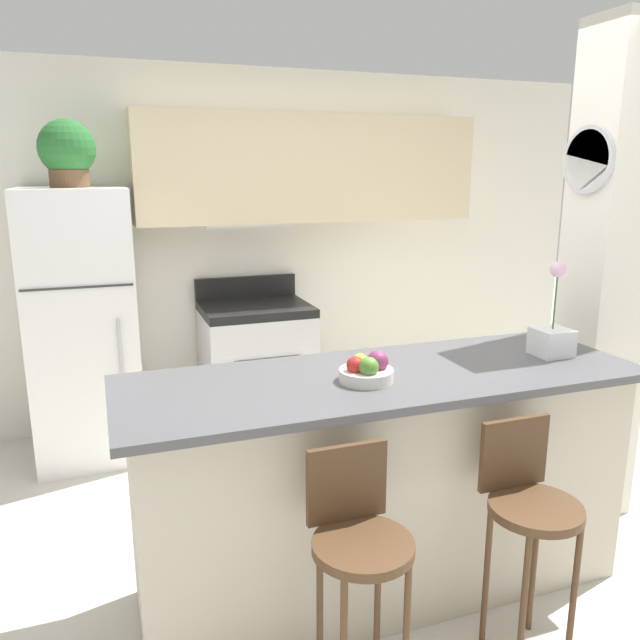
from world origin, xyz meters
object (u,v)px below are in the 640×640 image
Objects in this scene: refrigerator at (83,326)px; fruit_bowl at (367,370)px; bar_stool_left at (358,545)px; potted_plant_on_fridge at (67,152)px; stove_range at (257,365)px; orchid_vase at (552,335)px; bar_stool_right at (529,509)px.

refrigerator is 2.26m from fruit_bowl.
bar_stool_left is (0.87, -2.44, -0.26)m from refrigerator.
potted_plant_on_fridge is at bearing 119.26° from fruit_bowl.
stove_range is 1.16× the size of bar_stool_left.
stove_range is at bearing 83.70° from bar_stool_left.
stove_range is (1.15, 0.07, -0.41)m from refrigerator.
refrigerator reaches higher than bar_stool_left.
potted_plant_on_fridge reaches higher than refrigerator.
fruit_bowl reaches higher than stove_range.
potted_plant_on_fridge is (-0.87, 2.44, 1.33)m from bar_stool_left.
fruit_bowl is (-0.04, -2.04, 0.59)m from stove_range.
orchid_vase is (2.05, -1.92, 0.24)m from refrigerator.
stove_range is 1.88m from potted_plant_on_fridge.
orchid_vase reaches higher than bar_stool_left.
bar_stool_right is at bearing -57.45° from potted_plant_on_fridge.
fruit_bowl is (0.23, 0.47, 0.45)m from bar_stool_left.
bar_stool_left is 0.69m from fruit_bowl.
orchid_vase is at bearing -65.53° from stove_range.
stove_range is 2.47× the size of orchid_vase.
fruit_bowl is (-0.46, 0.47, 0.45)m from bar_stool_right.
orchid_vase is (0.49, 0.52, 0.50)m from bar_stool_right.
refrigerator is 1.22m from stove_range.
refrigerator is 1.62× the size of stove_range.
refrigerator is 2.82m from orchid_vase.
bar_stool_right is at bearing -80.68° from stove_range.
bar_stool_left is 2.31× the size of potted_plant_on_fridge.
stove_range is at bearing 99.32° from bar_stool_right.
bar_stool_left is 1.00× the size of bar_stool_right.
orchid_vase is at bearing 3.13° from fruit_bowl.
bar_stool_left is 0.69m from bar_stool_right.
refrigerator is at bearing 122.55° from bar_stool_right.
stove_range is 2.55m from bar_stool_right.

